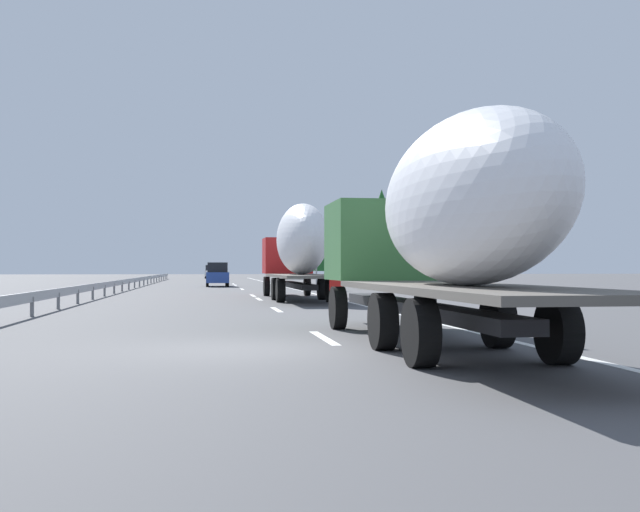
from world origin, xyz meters
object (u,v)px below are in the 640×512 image
Objects in this scene: truck_trailing at (441,223)px; road_sign at (316,260)px; car_white_van at (211,272)px; car_blue_sedan at (217,275)px; truck_lead at (298,247)px.

truck_trailing is 4.35× the size of road_sign.
car_white_van is 47.46m from car_blue_sedan.
car_white_van is (94.84, 3.65, -1.36)m from truck_trailing.
truck_lead is at bearing 168.40° from road_sign.
car_blue_sedan is at bearing 31.15° from road_sign.
car_blue_sedan is 1.60× the size of road_sign.
truck_trailing is (-21.47, -0.00, -0.16)m from truck_lead.
truck_lead is 4.77× the size of road_sign.
truck_lead is 21.47m from truck_trailing.
car_blue_sedan is at bearing 7.54° from truck_lead.
truck_trailing is 94.92m from car_white_van.
car_white_van is 58.66m from road_sign.
truck_trailing is 36.71m from road_sign.
car_white_van is at bearing 2.20° from truck_trailing.
road_sign is (-10.80, -6.53, 1.10)m from car_blue_sedan.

